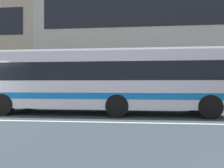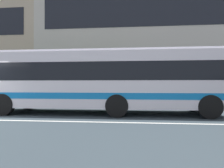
# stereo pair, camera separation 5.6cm
# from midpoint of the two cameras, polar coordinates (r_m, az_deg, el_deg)

# --- Properties ---
(hedge_row_far) EXTENTS (13.68, 1.10, 1.11)m
(hedge_row_far) POSITION_cam_midpoint_polar(r_m,az_deg,el_deg) (14.70, -19.48, -3.52)
(hedge_row_far) COLOR #2A5828
(hedge_row_far) RESTS_ON ground_plane
(apartment_block_right) EXTENTS (25.56, 11.38, 13.10)m
(apartment_block_right) POSITION_cam_midpoint_polar(r_m,az_deg,el_deg) (23.30, 16.23, 12.58)
(apartment_block_right) COLOR #B3ADA2
(apartment_block_right) RESTS_ON ground_plane
(transit_bus) EXTENTS (11.15, 2.56, 3.04)m
(transit_bus) POSITION_cam_midpoint_polar(r_m,az_deg,el_deg) (9.77, -1.93, 1.34)
(transit_bus) COLOR silver
(transit_bus) RESTS_ON ground_plane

